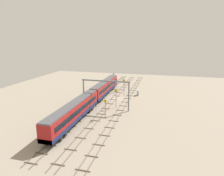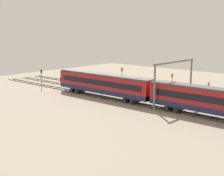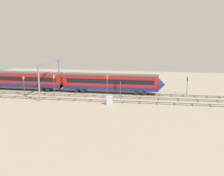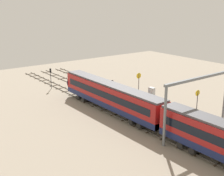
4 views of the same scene
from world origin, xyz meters
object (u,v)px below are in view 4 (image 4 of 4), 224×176
(relay_cabinet, at_px, (152,92))
(signal_light_trackside_departure, at_px, (112,89))
(train, at_px, (162,117))
(speed_sign_near_foreground, at_px, (139,83))
(overhead_gantry, at_px, (199,93))
(signal_light_trackside_approach, at_px, (51,75))
(speed_sign_mid_trackside, at_px, (197,103))

(relay_cabinet, bearing_deg, signal_light_trackside_departure, 82.99)
(train, bearing_deg, speed_sign_near_foreground, -28.56)
(overhead_gantry, xyz_separation_m, speed_sign_near_foreground, (14.69, -2.27, -2.15))
(signal_light_trackside_approach, relative_size, relay_cabinet, 2.33)
(overhead_gantry, bearing_deg, speed_sign_near_foreground, -8.80)
(speed_sign_mid_trackside, xyz_separation_m, signal_light_trackside_approach, (31.21, 8.60, -0.65))
(overhead_gantry, xyz_separation_m, relay_cabinet, (16.09, -6.99, -4.98))
(train, bearing_deg, speed_sign_mid_trackside, -93.62)
(speed_sign_near_foreground, height_order, relay_cabinet, speed_sign_near_foreground)
(signal_light_trackside_approach, xyz_separation_m, signal_light_trackside_departure, (-16.02, -4.29, 0.06))
(signal_light_trackside_departure, bearing_deg, signal_light_trackside_approach, 14.97)
(train, xyz_separation_m, signal_light_trackside_approach, (30.78, 1.70, 0.23))
(overhead_gantry, relative_size, signal_light_trackside_approach, 3.07)
(signal_light_trackside_approach, bearing_deg, signal_light_trackside_departure, -165.03)
(overhead_gantry, relative_size, speed_sign_mid_trackside, 2.46)
(signal_light_trackside_approach, bearing_deg, speed_sign_mid_trackside, -164.60)
(overhead_gantry, relative_size, relay_cabinet, 7.15)
(speed_sign_mid_trackside, relative_size, relay_cabinet, 2.90)
(signal_light_trackside_departure, bearing_deg, speed_sign_near_foreground, -121.26)
(speed_sign_near_foreground, relative_size, relay_cabinet, 3.02)
(overhead_gantry, bearing_deg, relay_cabinet, -23.50)
(train, height_order, signal_light_trackside_approach, train)
(overhead_gantry, height_order, signal_light_trackside_departure, overhead_gantry)
(speed_sign_near_foreground, distance_m, relay_cabinet, 5.68)
(speed_sign_mid_trackside, height_order, relay_cabinet, speed_sign_mid_trackside)
(train, height_order, signal_light_trackside_departure, train)
(speed_sign_near_foreground, distance_m, signal_light_trackside_approach, 20.33)
(signal_light_trackside_departure, height_order, relay_cabinet, signal_light_trackside_departure)
(overhead_gantry, bearing_deg, train, 61.23)
(speed_sign_near_foreground, distance_m, speed_sign_mid_trackside, 12.71)
(speed_sign_near_foreground, xyz_separation_m, relay_cabinet, (1.40, -4.72, -2.83))
(train, relative_size, speed_sign_mid_trackside, 9.20)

